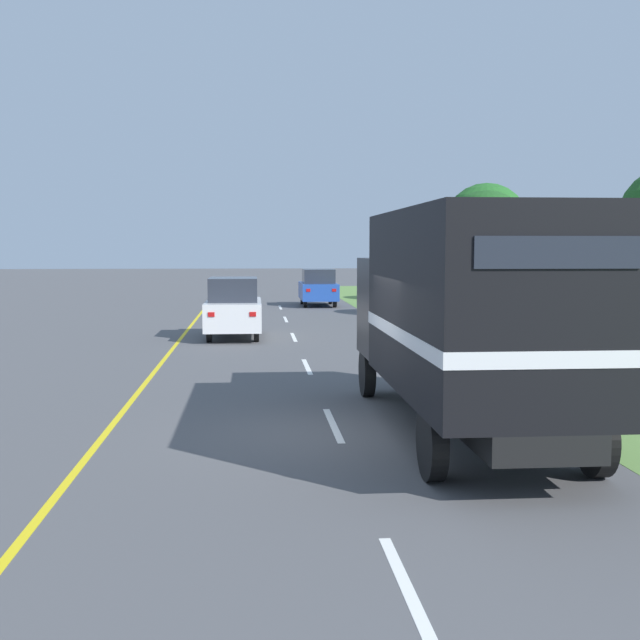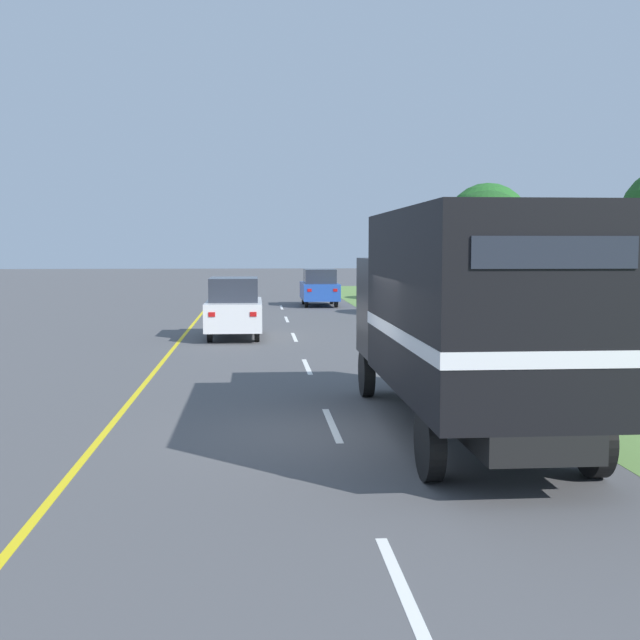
# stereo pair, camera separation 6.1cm
# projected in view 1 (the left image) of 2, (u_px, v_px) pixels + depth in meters

# --- Properties ---
(ground_plane) EXTENTS (200.00, 200.00, 0.00)m
(ground_plane) POSITION_uv_depth(u_px,v_px,m) (337.00, 434.00, 12.79)
(ground_plane) COLOR #515154
(edge_line_yellow) EXTENTS (0.12, 66.15, 0.01)m
(edge_line_yellow) POSITION_uv_depth(u_px,v_px,m) (185.00, 333.00, 27.93)
(edge_line_yellow) COLOR yellow
(edge_line_yellow) RESTS_ON ground
(centre_dash_nearest) EXTENTS (0.12, 2.60, 0.01)m
(centre_dash_nearest) POSITION_uv_depth(u_px,v_px,m) (409.00, 593.00, 6.92)
(centre_dash_nearest) COLOR white
(centre_dash_nearest) RESTS_ON ground
(centre_dash_near) EXTENTS (0.12, 2.60, 0.01)m
(centre_dash_near) POSITION_uv_depth(u_px,v_px,m) (333.00, 425.00, 13.47)
(centre_dash_near) COLOR white
(centre_dash_near) RESTS_ON ground
(centre_dash_mid_a) EXTENTS (0.12, 2.60, 0.01)m
(centre_dash_mid_a) POSITION_uv_depth(u_px,v_px,m) (307.00, 367.00, 20.02)
(centre_dash_mid_a) COLOR white
(centre_dash_mid_a) RESTS_ON ground
(centre_dash_mid_b) EXTENTS (0.12, 2.60, 0.01)m
(centre_dash_mid_b) POSITION_uv_depth(u_px,v_px,m) (294.00, 337.00, 26.57)
(centre_dash_mid_b) COLOR white
(centre_dash_mid_b) RESTS_ON ground
(centre_dash_far) EXTENTS (0.12, 2.60, 0.01)m
(centre_dash_far) POSITION_uv_depth(u_px,v_px,m) (286.00, 319.00, 33.12)
(centre_dash_far) COLOR white
(centre_dash_far) RESTS_ON ground
(centre_dash_farthest) EXTENTS (0.12, 2.60, 0.01)m
(centre_dash_farthest) POSITION_uv_depth(u_px,v_px,m) (280.00, 307.00, 39.67)
(centre_dash_farthest) COLOR white
(centre_dash_farthest) RESTS_ON ground
(horse_trailer_truck) EXTENTS (2.53, 7.88, 3.52)m
(horse_trailer_truck) POSITION_uv_depth(u_px,v_px,m) (468.00, 312.00, 12.50)
(horse_trailer_truck) COLOR black
(horse_trailer_truck) RESTS_ON ground
(lead_car_white) EXTENTS (1.80, 3.87, 1.99)m
(lead_car_white) POSITION_uv_depth(u_px,v_px,m) (234.00, 308.00, 26.28)
(lead_car_white) COLOR black
(lead_car_white) RESTS_ON ground
(lead_car_blue_ahead) EXTENTS (1.80, 3.84, 1.88)m
(lead_car_blue_ahead) POSITION_uv_depth(u_px,v_px,m) (318.00, 287.00, 40.72)
(lead_car_blue_ahead) COLOR black
(lead_car_blue_ahead) RESTS_ON ground
(highway_sign) EXTENTS (2.24, 0.09, 2.72)m
(highway_sign) POSITION_uv_depth(u_px,v_px,m) (561.00, 297.00, 19.98)
(highway_sign) COLOR #9E9EA3
(highway_sign) RESTS_ON ground
(roadside_tree_mid) EXTENTS (3.62, 3.62, 5.31)m
(roadside_tree_mid) POSITION_uv_depth(u_px,v_px,m) (486.00, 235.00, 32.95)
(roadside_tree_mid) COLOR brown
(roadside_tree_mid) RESTS_ON ground
(roadside_tree_far) EXTENTS (4.51, 4.51, 6.37)m
(roadside_tree_far) POSITION_uv_depth(u_px,v_px,m) (486.00, 226.00, 42.60)
(roadside_tree_far) COLOR #4C3823
(roadside_tree_far) RESTS_ON ground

